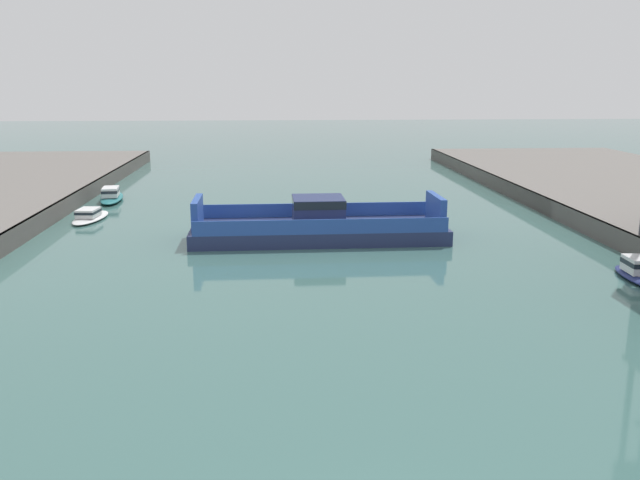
{
  "coord_description": "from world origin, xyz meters",
  "views": [
    {
      "loc": [
        -2.87,
        -15.43,
        11.97
      ],
      "look_at": [
        0.0,
        26.96,
        2.0
      ],
      "focal_mm": 38.16,
      "sensor_mm": 36.0,
      "label": 1
    }
  ],
  "objects_px": {
    "chain_ferry": "(318,226)",
    "moored_boat_near_left": "(111,196)",
    "moored_boat_mid_left": "(637,272)",
    "moored_boat_far_left": "(90,216)"
  },
  "relations": [
    {
      "from": "chain_ferry",
      "to": "moored_boat_near_left",
      "type": "distance_m",
      "value": 27.19
    },
    {
      "from": "moored_boat_near_left",
      "to": "moored_boat_far_left",
      "type": "height_order",
      "value": "moored_boat_near_left"
    },
    {
      "from": "chain_ferry",
      "to": "moored_boat_mid_left",
      "type": "xyz_separation_m",
      "value": [
        18.91,
        -12.5,
        -0.51
      ]
    },
    {
      "from": "chain_ferry",
      "to": "moored_boat_near_left",
      "type": "xyz_separation_m",
      "value": [
        -19.98,
        18.43,
        -0.48
      ]
    },
    {
      "from": "moored_boat_near_left",
      "to": "moored_boat_mid_left",
      "type": "distance_m",
      "value": 49.69
    },
    {
      "from": "chain_ferry",
      "to": "moored_boat_near_left",
      "type": "relative_size",
      "value": 2.52
    },
    {
      "from": "moored_boat_mid_left",
      "to": "moored_boat_far_left",
      "type": "height_order",
      "value": "moored_boat_mid_left"
    },
    {
      "from": "moored_boat_mid_left",
      "to": "moored_boat_far_left",
      "type": "bearing_deg",
      "value": 151.33
    },
    {
      "from": "moored_boat_mid_left",
      "to": "moored_boat_far_left",
      "type": "xyz_separation_m",
      "value": [
        -38.53,
        21.07,
        -0.11
      ]
    },
    {
      "from": "chain_ferry",
      "to": "moored_boat_far_left",
      "type": "bearing_deg",
      "value": 156.42
    }
  ]
}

